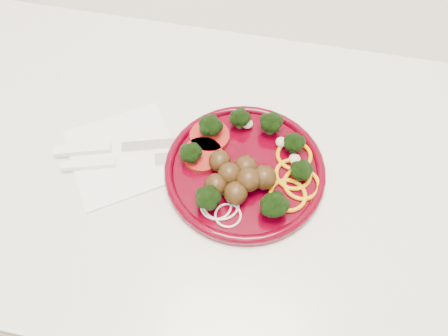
% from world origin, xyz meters
% --- Properties ---
extents(counter, '(2.40, 0.60, 0.90)m').
position_xyz_m(counter, '(0.00, 1.70, 0.45)').
color(counter, silver).
rests_on(counter, ground).
extents(plate, '(0.24, 0.24, 0.05)m').
position_xyz_m(plate, '(0.27, 1.69, 0.92)').
color(plate, '#45000C').
rests_on(plate, counter).
extents(napkin, '(0.22, 0.22, 0.00)m').
position_xyz_m(napkin, '(0.08, 1.68, 0.90)').
color(napkin, white).
rests_on(napkin, counter).
extents(knife, '(0.22, 0.08, 0.01)m').
position_xyz_m(knife, '(0.05, 1.69, 0.91)').
color(knife, silver).
rests_on(knife, napkin).
extents(fork, '(0.19, 0.08, 0.01)m').
position_xyz_m(fork, '(0.06, 1.66, 0.91)').
color(fork, white).
rests_on(fork, napkin).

